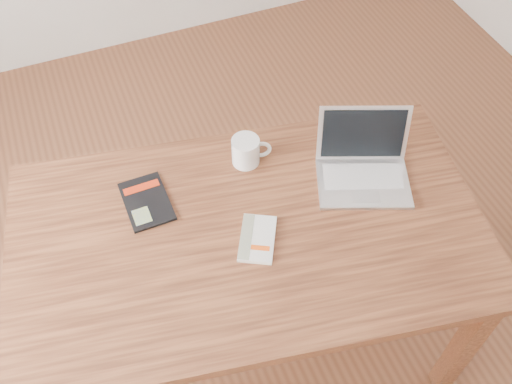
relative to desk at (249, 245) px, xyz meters
name	(u,v)px	position (x,y,z in m)	size (l,w,h in m)	color
room	(267,49)	(0.10, 0.10, 0.69)	(4.04, 4.04, 2.70)	brown
desk	(249,245)	(0.00, 0.00, 0.00)	(1.64, 1.11, 0.75)	brown
white_guidebook	(257,239)	(0.01, -0.05, 0.10)	(0.18, 0.20, 0.02)	silver
black_guidebook	(146,201)	(-0.27, 0.23, 0.10)	(0.15, 0.21, 0.01)	black
laptop	(363,165)	(0.44, 0.07, 0.14)	(0.38, 0.36, 0.21)	silver
coffee_mug	(247,151)	(0.10, 0.27, 0.14)	(0.14, 0.10, 0.10)	white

